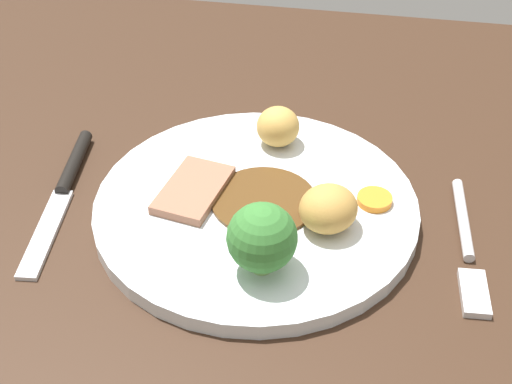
% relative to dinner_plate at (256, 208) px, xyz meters
% --- Properties ---
extents(dining_table, '(1.20, 0.84, 0.04)m').
position_rel_dinner_plate_xyz_m(dining_table, '(0.02, 0.02, -0.02)').
color(dining_table, '#382316').
rests_on(dining_table, ground).
extents(dinner_plate, '(0.27, 0.27, 0.01)m').
position_rel_dinner_plate_xyz_m(dinner_plate, '(0.00, 0.00, 0.00)').
color(dinner_plate, white).
rests_on(dinner_plate, dining_table).
extents(gravy_pool, '(0.09, 0.09, 0.00)m').
position_rel_dinner_plate_xyz_m(gravy_pool, '(-0.01, -0.00, 0.01)').
color(gravy_pool, '#563819').
rests_on(gravy_pool, dinner_plate).
extents(meat_slice_main, '(0.06, 0.08, 0.01)m').
position_rel_dinner_plate_xyz_m(meat_slice_main, '(0.05, -0.00, 0.01)').
color(meat_slice_main, '#9E664C').
rests_on(meat_slice_main, dinner_plate).
extents(roast_potato_left, '(0.05, 0.05, 0.04)m').
position_rel_dinner_plate_xyz_m(roast_potato_left, '(-0.00, -0.09, 0.03)').
color(roast_potato_left, tan).
rests_on(roast_potato_left, dinner_plate).
extents(roast_potato_right, '(0.06, 0.06, 0.04)m').
position_rel_dinner_plate_xyz_m(roast_potato_right, '(-0.06, 0.02, 0.03)').
color(roast_potato_right, '#BC8C42').
rests_on(roast_potato_right, dinner_plate).
extents(carrot_coin_front, '(0.03, 0.03, 0.01)m').
position_rel_dinner_plate_xyz_m(carrot_coin_front, '(-0.10, -0.02, 0.01)').
color(carrot_coin_front, orange).
rests_on(carrot_coin_front, dinner_plate).
extents(broccoli_floret, '(0.05, 0.05, 0.06)m').
position_rel_dinner_plate_xyz_m(broccoli_floret, '(-0.02, 0.08, 0.04)').
color(broccoli_floret, '#8CB766').
rests_on(broccoli_floret, dinner_plate).
extents(fork, '(0.02, 0.15, 0.01)m').
position_rel_dinner_plate_xyz_m(fork, '(-0.17, 0.01, -0.00)').
color(fork, silver).
rests_on(fork, dining_table).
extents(knife, '(0.03, 0.19, 0.01)m').
position_rel_dinner_plate_xyz_m(knife, '(0.17, -0.00, -0.00)').
color(knife, black).
rests_on(knife, dining_table).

